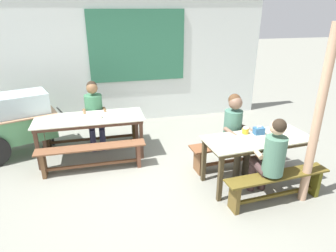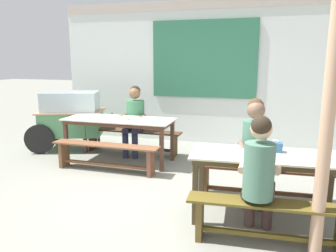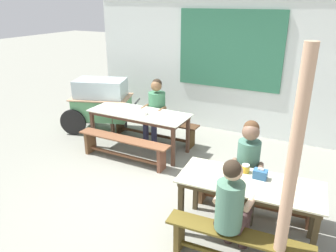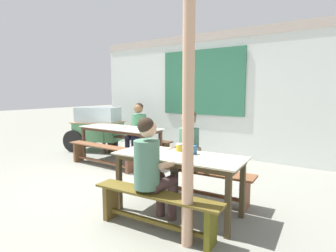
# 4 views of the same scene
# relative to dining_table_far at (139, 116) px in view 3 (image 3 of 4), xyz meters

# --- Properties ---
(ground_plane) EXTENTS (40.00, 40.00, 0.00)m
(ground_plane) POSITION_rel_dining_table_far_xyz_m (1.08, -1.16, -0.69)
(ground_plane) COLOR gray
(backdrop_wall) EXTENTS (6.13, 0.23, 2.93)m
(backdrop_wall) POSITION_rel_dining_table_far_xyz_m (1.08, 1.76, 0.85)
(backdrop_wall) COLOR silver
(backdrop_wall) RESTS_ON ground_plane
(dining_table_far) EXTENTS (1.90, 0.74, 0.76)m
(dining_table_far) POSITION_rel_dining_table_far_xyz_m (0.00, 0.00, 0.00)
(dining_table_far) COLOR beige
(dining_table_far) RESTS_ON ground_plane
(dining_table_near) EXTENTS (1.68, 0.79, 0.76)m
(dining_table_near) POSITION_rel_dining_table_far_xyz_m (2.46, -1.50, -0.01)
(dining_table_near) COLOR beige
(dining_table_near) RESTS_ON ground_plane
(bench_far_back) EXTENTS (1.92, 0.28, 0.44)m
(bench_far_back) POSITION_rel_dining_table_far_xyz_m (-0.00, 0.54, -0.38)
(bench_far_back) COLOR #462D1B
(bench_far_back) RESTS_ON ground_plane
(bench_far_front) EXTENTS (1.78, 0.26, 0.44)m
(bench_far_front) POSITION_rel_dining_table_far_xyz_m (0.00, -0.54, -0.39)
(bench_far_front) COLOR brown
(bench_far_front) RESTS_ON ground_plane
(bench_near_back) EXTENTS (1.68, 0.43, 0.44)m
(bench_near_back) POSITION_rel_dining_table_far_xyz_m (2.42, -0.96, -0.38)
(bench_near_back) COLOR brown
(bench_near_back) RESTS_ON ground_plane
(bench_near_front) EXTENTS (1.56, 0.36, 0.44)m
(bench_near_front) POSITION_rel_dining_table_far_xyz_m (2.49, -2.04, -0.39)
(bench_near_front) COLOR brown
(bench_near_front) RESTS_ON ground_plane
(food_cart) EXTENTS (1.74, 1.22, 1.14)m
(food_cart) POSITION_rel_dining_table_far_xyz_m (-1.29, 0.49, -0.02)
(food_cart) COLOR #5BA068
(food_cart) RESTS_ON ground_plane
(person_center_facing) EXTENTS (0.46, 0.56, 1.29)m
(person_center_facing) POSITION_rel_dining_table_far_xyz_m (0.09, 0.48, 0.04)
(person_center_facing) COLOR #2E304D
(person_center_facing) RESTS_ON ground_plane
(person_near_front) EXTENTS (0.41, 0.56, 1.28)m
(person_near_front) POSITION_rel_dining_table_far_xyz_m (2.39, -1.97, 0.03)
(person_near_front) COLOR #4A3434
(person_near_front) RESTS_ON ground_plane
(person_right_near_table) EXTENTS (0.45, 0.53, 1.30)m
(person_right_near_table) POSITION_rel_dining_table_far_xyz_m (2.31, -1.03, 0.06)
(person_right_near_table) COLOR #453E2E
(person_right_near_table) RESTS_ON ground_plane
(tissue_box) EXTENTS (0.16, 0.11, 0.13)m
(tissue_box) POSITION_rel_dining_table_far_xyz_m (2.54, -1.37, 0.13)
(tissue_box) COLOR #2D5C8E
(tissue_box) RESTS_ON dining_table_near
(condiment_jar) EXTENTS (0.10, 0.10, 0.10)m
(condiment_jar) POSITION_rel_dining_table_far_xyz_m (2.35, -1.30, 0.12)
(condiment_jar) COLOR gold
(condiment_jar) RESTS_ON dining_table_near
(soup_bowl) EXTENTS (0.14, 0.14, 0.05)m
(soup_bowl) POSITION_rel_dining_table_far_xyz_m (0.15, -0.07, 0.10)
(soup_bowl) COLOR silver
(soup_bowl) RESTS_ON dining_table_far
(wooden_support_post) EXTENTS (0.12, 0.12, 2.42)m
(wooden_support_post) POSITION_rel_dining_table_far_xyz_m (2.92, -2.08, 0.52)
(wooden_support_post) COLOR tan
(wooden_support_post) RESTS_ON ground_plane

